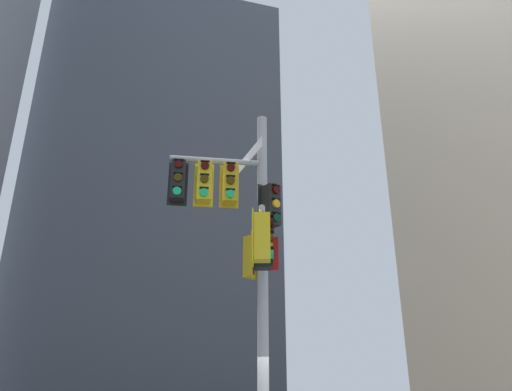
% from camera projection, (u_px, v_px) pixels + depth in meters
% --- Properties ---
extents(building_mid_block, '(15.84, 15.84, 29.36)m').
position_uv_depth(building_mid_block, '(149.00, 211.00, 37.61)').
color(building_mid_block, '#4C5460').
rests_on(building_mid_block, ground).
extents(signal_pole_assembly, '(2.68, 2.46, 8.47)m').
position_uv_depth(signal_pole_assembly, '(245.00, 236.00, 11.53)').
color(signal_pole_assembly, '#B2B2B5').
rests_on(signal_pole_assembly, ground).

